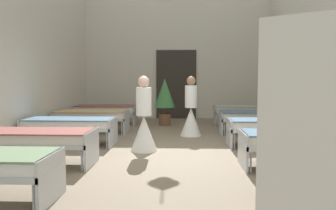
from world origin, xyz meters
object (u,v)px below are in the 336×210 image
(nurse_near_aisle, at_px, (144,124))
(bed_right_row_4, at_px, (257,117))
(bed_left_row_3, at_px, (70,124))
(bed_right_row_3, at_px, (274,126))
(bed_left_row_5, at_px, (106,110))
(nurse_mid_aisle, at_px, (191,115))
(bed_right_row_5, at_px, (245,110))
(bed_right_row_2, at_px, (302,141))
(bed_left_row_4, at_px, (91,116))
(potted_plant, at_px, (165,96))
(bed_left_row_2, at_px, (36,139))

(nurse_near_aisle, bearing_deg, bed_right_row_4, -173.34)
(bed_left_row_3, bearing_deg, bed_right_row_3, 0.00)
(bed_left_row_5, relative_size, nurse_mid_aisle, 1.28)
(bed_right_row_5, bearing_deg, bed_left_row_3, -141.05)
(bed_right_row_2, bearing_deg, nurse_near_aisle, 155.99)
(bed_right_row_2, height_order, bed_left_row_4, same)
(bed_left_row_4, distance_m, potted_plant, 2.42)
(bed_left_row_4, bearing_deg, bed_right_row_3, -22.01)
(bed_left_row_2, relative_size, bed_left_row_3, 1.00)
(bed_right_row_2, relative_size, potted_plant, 1.35)
(bed_left_row_2, xyz_separation_m, nurse_mid_aisle, (2.61, 3.05, 0.09))
(bed_right_row_5, bearing_deg, nurse_near_aisle, -123.33)
(bed_left_row_2, height_order, bed_right_row_3, same)
(potted_plant, bearing_deg, bed_right_row_4, -31.24)
(bed_left_row_4, bearing_deg, bed_right_row_5, 22.01)
(bed_left_row_3, relative_size, potted_plant, 1.35)
(bed_right_row_3, xyz_separation_m, nurse_near_aisle, (-2.66, -0.56, 0.09))
(bed_left_row_2, height_order, bed_right_row_5, same)
(nurse_mid_aisle, height_order, potted_plant, nurse_mid_aisle)
(nurse_near_aisle, height_order, potted_plant, nurse_near_aisle)
(bed_right_row_2, bearing_deg, bed_left_row_5, 129.51)
(bed_left_row_2, xyz_separation_m, bed_right_row_4, (4.32, 3.49, 0.00))
(bed_right_row_4, distance_m, nurse_near_aisle, 3.52)
(bed_right_row_3, xyz_separation_m, bed_right_row_4, (0.00, 1.74, 0.00))
(bed_right_row_5, height_order, nurse_near_aisle, nurse_near_aisle)
(bed_right_row_3, bearing_deg, bed_left_row_3, 180.00)
(bed_right_row_5, bearing_deg, bed_right_row_3, -90.00)
(bed_left_row_4, height_order, bed_right_row_4, same)
(bed_right_row_5, bearing_deg, potted_plant, -174.18)
(bed_right_row_3, height_order, nurse_near_aisle, nurse_near_aisle)
(bed_left_row_3, relative_size, bed_left_row_5, 1.00)
(nurse_near_aisle, bearing_deg, bed_left_row_5, -101.98)
(bed_right_row_4, distance_m, bed_left_row_5, 4.66)
(bed_left_row_3, relative_size, nurse_near_aisle, 1.28)
(bed_right_row_2, height_order, bed_right_row_5, same)
(bed_left_row_5, xyz_separation_m, nurse_near_aisle, (1.65, -4.05, 0.09))
(bed_right_row_4, bearing_deg, nurse_near_aisle, -139.13)
(bed_right_row_3, height_order, potted_plant, potted_plant)
(bed_right_row_2, distance_m, bed_right_row_5, 5.23)
(bed_left_row_3, relative_size, bed_right_row_3, 1.00)
(bed_right_row_2, xyz_separation_m, potted_plant, (-2.46, 4.98, 0.44))
(bed_left_row_3, distance_m, bed_left_row_5, 3.49)
(nurse_mid_aisle, bearing_deg, bed_left_row_3, -129.68)
(bed_left_row_5, relative_size, nurse_near_aisle, 1.28)
(bed_right_row_2, distance_m, bed_left_row_3, 4.66)
(bed_right_row_2, bearing_deg, bed_right_row_5, 90.00)
(bed_right_row_3, relative_size, nurse_near_aisle, 1.28)
(bed_left_row_3, bearing_deg, nurse_near_aisle, -18.66)
(bed_right_row_4, relative_size, bed_right_row_5, 1.00)
(bed_right_row_5, bearing_deg, bed_right_row_2, -90.00)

